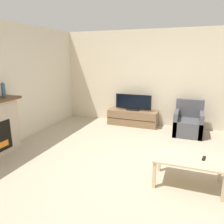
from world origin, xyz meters
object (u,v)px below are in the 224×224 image
object	(u,v)px
tv_stand	(133,117)
armchair	(188,123)
tv	(133,103)
remote	(204,158)
coffee_table	(189,161)
mantel_vase_right	(3,90)

from	to	relation	value
tv_stand	armchair	distance (m)	1.57
tv	armchair	xyz separation A→B (m)	(1.55, -0.27, -0.37)
armchair	remote	distance (m)	2.42
tv_stand	coffee_table	size ratio (longest dim) A/B	1.37
armchair	coffee_table	distance (m)	2.44
tv_stand	coffee_table	bearing A→B (deg)	-58.92
mantel_vase_right	remote	bearing A→B (deg)	-0.24
mantel_vase_right	coffee_table	bearing A→B (deg)	-0.87
armchair	remote	bearing A→B (deg)	-83.12
mantel_vase_right	tv	xyz separation A→B (m)	(2.02, 2.65, -0.65)
tv_stand	remote	bearing A→B (deg)	-55.44
tv_stand	armchair	world-z (taller)	armchair
mantel_vase_right	armchair	bearing A→B (deg)	33.70
armchair	coffee_table	world-z (taller)	armchair
mantel_vase_right	remote	distance (m)	3.95
mantel_vase_right	tv	size ratio (longest dim) A/B	0.29
tv	armchair	distance (m)	1.62
armchair	remote	world-z (taller)	armchair
coffee_table	remote	xyz separation A→B (m)	(0.21, 0.04, 0.07)
tv_stand	remote	world-z (taller)	remote
tv	armchair	size ratio (longest dim) A/B	1.20
mantel_vase_right	tv	world-z (taller)	mantel_vase_right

